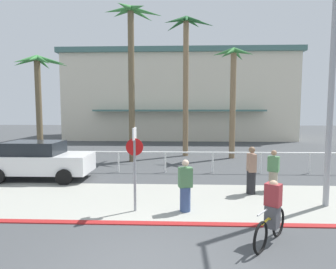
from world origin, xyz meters
name	(u,v)px	position (x,y,z in m)	size (l,w,h in m)	color
ground_plane	(167,166)	(0.00, 10.00, 0.00)	(80.00, 80.00, 0.00)	#424447
sidewalk_strip	(159,200)	(0.00, 4.20, 0.01)	(44.00, 4.00, 0.02)	#9E9E93
curb_paint	(154,223)	(0.00, 2.20, 0.01)	(44.00, 0.24, 0.03)	maroon
building_backdrop	(179,97)	(0.64, 26.77, 4.53)	(23.66, 10.95, 9.03)	beige
rail_fence	(165,155)	(0.00, 8.50, 0.84)	(28.00, 0.08, 1.04)	white
stop_sign_bike_lane	(135,157)	(-0.66, 3.12, 1.68)	(0.52, 0.56, 2.56)	gray
palm_tree_0	(39,79)	(-7.89, 11.89, 4.97)	(3.20, 2.79, 6.39)	brown
palm_tree_1	(132,49)	(-2.07, 11.38, 6.58)	(3.33, 3.36, 9.02)	brown
palm_tree_2	(186,55)	(1.11, 13.61, 6.66)	(3.29, 2.71, 9.11)	#846B4C
palm_tree_3	(234,79)	(4.07, 12.77, 4.97)	(2.57, 2.97, 6.92)	#846B4C
car_white_1	(39,160)	(-5.51, 6.91, 0.87)	(4.40, 2.02, 1.69)	white
cyclist_yellow_0	(272,213)	(2.82, 1.25, 0.69)	(1.18, 1.47, 1.50)	black
pedestrian_0	(185,188)	(0.86, 3.15, 0.73)	(0.45, 0.39, 1.60)	#384C7A
pedestrian_1	(251,172)	(3.31, 5.02, 0.82)	(0.33, 0.41, 1.76)	#232326
pedestrian_2	(273,172)	(4.26, 5.49, 0.72)	(0.48, 0.44, 1.57)	gray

